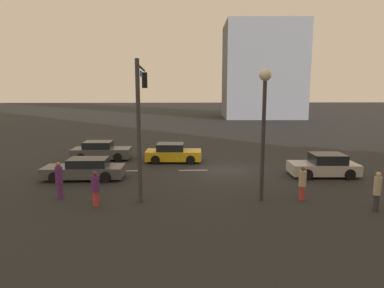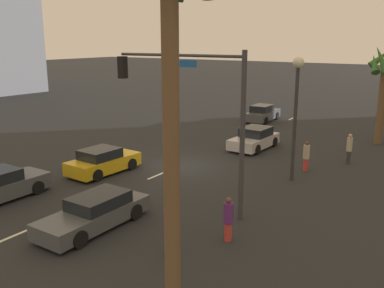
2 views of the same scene
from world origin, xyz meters
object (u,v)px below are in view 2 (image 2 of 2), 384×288
at_px(car_0, 103,161).
at_px(pedestrian_0, 349,148).
at_px(car_4, 263,114).
at_px(palm_tree_1, 172,23).
at_px(car_2, 95,213).
at_px(pedestrian_1, 228,218).
at_px(car_1, 254,139).
at_px(streetlamp, 296,95).
at_px(palm_tree_0, 384,77).
at_px(pedestrian_2, 169,228).
at_px(pedestrian_3, 306,156).
at_px(traffic_signal, 197,103).

bearing_deg(car_0, pedestrian_0, 130.42).
relative_size(car_4, palm_tree_1, 0.45).
bearing_deg(car_2, pedestrian_1, 110.14).
bearing_deg(car_1, car_2, 0.58).
height_order(streetlamp, palm_tree_0, palm_tree_0).
bearing_deg(car_4, palm_tree_0, 71.73).
distance_m(car_0, pedestrian_2, 9.92).
bearing_deg(car_2, pedestrian_0, 157.25).
bearing_deg(car_0, pedestrian_3, 125.06).
bearing_deg(car_0, pedestrian_1, 70.43).
relative_size(pedestrian_2, pedestrian_3, 1.10).
bearing_deg(pedestrian_2, car_4, -162.89).
distance_m(pedestrian_0, palm_tree_0, 7.16).
xyz_separation_m(car_0, pedestrian_0, (-9.04, 10.61, 0.31)).
relative_size(traffic_signal, pedestrian_2, 3.65).
bearing_deg(car_1, pedestrian_2, 14.55).
bearing_deg(car_0, palm_tree_1, 52.21).
xyz_separation_m(car_4, streetlamp, (14.15, 7.97, 3.68)).
distance_m(car_2, pedestrian_0, 15.36).
height_order(pedestrian_0, palm_tree_1, palm_tree_1).
relative_size(pedestrian_2, palm_tree_1, 0.19).
height_order(car_2, pedestrian_2, pedestrian_2).
distance_m(car_2, car_4, 23.93).
height_order(car_1, car_2, car_1).
bearing_deg(pedestrian_3, car_2, -20.76).
bearing_deg(pedestrian_3, palm_tree_0, 166.97).
bearing_deg(car_4, traffic_signal, 16.56).
xyz_separation_m(pedestrian_1, pedestrian_3, (-9.69, -0.46, 0.01)).
xyz_separation_m(pedestrian_1, pedestrian_2, (2.00, -1.14, 0.10)).
bearing_deg(car_2, car_4, -171.14).
bearing_deg(palm_tree_1, pedestrian_3, -173.60).
xyz_separation_m(pedestrian_3, palm_tree_1, (14.58, 1.64, 6.49)).
height_order(pedestrian_2, palm_tree_1, palm_tree_1).
xyz_separation_m(car_4, pedestrian_3, (12.20, 8.03, 0.21)).
distance_m(car_1, pedestrian_0, 6.10).
bearing_deg(car_1, streetlamp, 41.86).
height_order(pedestrian_1, palm_tree_0, palm_tree_0).
xyz_separation_m(traffic_signal, palm_tree_1, (6.77, 3.72, 2.81)).
xyz_separation_m(pedestrian_1, palm_tree_0, (-18.56, 1.59, 3.71)).
relative_size(pedestrian_0, pedestrian_3, 1.07).
xyz_separation_m(car_0, streetlamp, (-4.37, 8.95, 3.71)).
xyz_separation_m(traffic_signal, pedestrian_1, (1.88, 2.54, -3.69)).
bearing_deg(traffic_signal, pedestrian_3, 165.08).
xyz_separation_m(car_1, pedestrian_2, (14.68, 3.81, 0.33)).
relative_size(car_2, pedestrian_0, 2.65).
height_order(car_0, car_1, car_1).
xyz_separation_m(car_1, car_2, (14.45, 0.15, -0.05)).
bearing_deg(palm_tree_0, pedestrian_3, -13.03).
height_order(car_1, pedestrian_3, pedestrian_3).
distance_m(streetlamp, pedestrian_3, 3.99).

